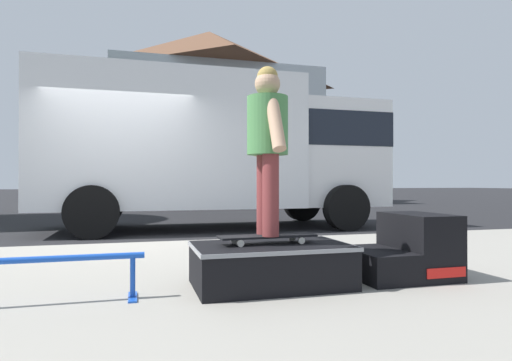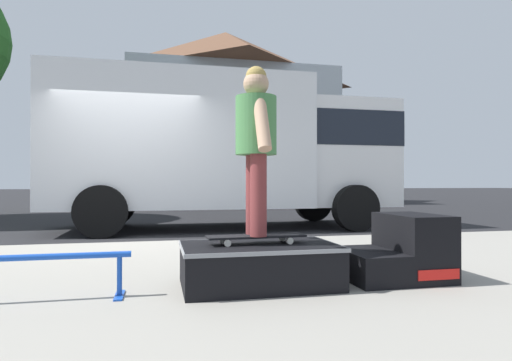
% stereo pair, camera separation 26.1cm
% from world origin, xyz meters
% --- Properties ---
extents(ground_plane, '(140.00, 140.00, 0.00)m').
position_xyz_m(ground_plane, '(0.00, 0.00, 0.00)').
color(ground_plane, black).
extents(sidewalk_slab, '(50.00, 5.00, 0.12)m').
position_xyz_m(sidewalk_slab, '(0.00, -3.00, 0.06)').
color(sidewalk_slab, gray).
rests_on(sidewalk_slab, ground).
extents(skate_box, '(1.21, 0.74, 0.33)m').
position_xyz_m(skate_box, '(1.30, -3.39, 0.30)').
color(skate_box, black).
rests_on(skate_box, sidewalk_slab).
extents(kicker_ramp, '(0.82, 0.70, 0.54)m').
position_xyz_m(kicker_ramp, '(2.52, -3.39, 0.34)').
color(kicker_ramp, black).
rests_on(kicker_ramp, sidewalk_slab).
extents(grind_rail, '(1.37, 0.28, 0.32)m').
position_xyz_m(grind_rail, '(-0.35, -3.46, 0.36)').
color(grind_rail, blue).
rests_on(grind_rail, sidewalk_slab).
extents(skateboard, '(0.79, 0.24, 0.07)m').
position_xyz_m(skateboard, '(1.28, -3.37, 0.51)').
color(skateboard, black).
rests_on(skateboard, skate_box).
extents(skater_kid, '(0.32, 0.69, 1.33)m').
position_xyz_m(skater_kid, '(1.28, -3.37, 1.30)').
color(skater_kid, brown).
rests_on(skater_kid, skateboard).
extents(box_truck, '(6.91, 2.63, 3.05)m').
position_xyz_m(box_truck, '(1.94, 2.20, 1.70)').
color(box_truck, white).
rests_on(box_truck, ground).
extents(house_behind, '(9.54, 8.23, 8.40)m').
position_xyz_m(house_behind, '(3.74, 14.15, 4.24)').
color(house_behind, silver).
rests_on(house_behind, ground).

